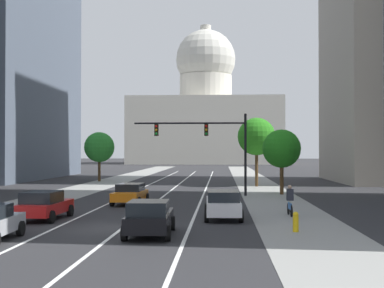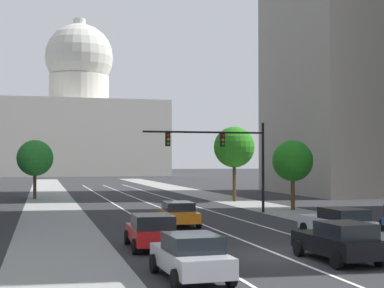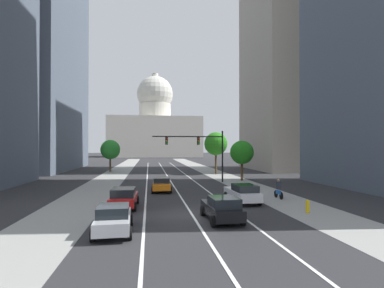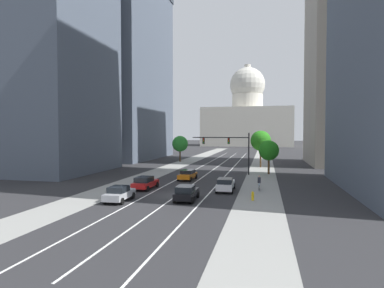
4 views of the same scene
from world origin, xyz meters
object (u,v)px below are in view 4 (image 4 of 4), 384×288
at_px(car_orange, 188,175).
at_px(street_tree_far_right, 261,141).
at_px(street_tree_near_right, 269,151).
at_px(fire_hydrant, 253,196).
at_px(cyclist, 259,183).
at_px(car_silver, 119,193).
at_px(street_tree_mid_left, 180,144).
at_px(car_black, 186,193).
at_px(traffic_signal_mast, 230,145).
at_px(car_red, 145,183).
at_px(capitol_building, 247,118).
at_px(car_white, 226,184).

relative_size(car_orange, street_tree_far_right, 0.62).
bearing_deg(street_tree_near_right, fire_hydrant, -94.75).
bearing_deg(cyclist, fire_hydrant, 173.25).
bearing_deg(car_silver, fire_hydrant, -77.86).
bearing_deg(street_tree_far_right, cyclist, -89.52).
distance_m(cyclist, street_tree_mid_left, 37.87).
distance_m(car_black, traffic_signal_mast, 20.91).
relative_size(fire_hydrant, street_tree_near_right, 0.17).
relative_size(car_red, street_tree_near_right, 0.81).
bearing_deg(cyclist, street_tree_near_right, -6.61).
bearing_deg(cyclist, street_tree_mid_left, 27.23).
bearing_deg(cyclist, traffic_signal_mast, 18.11).
height_order(car_silver, cyclist, cyclist).
bearing_deg(street_tree_far_right, capitol_building, 94.61).
relative_size(car_orange, cyclist, 2.55).
bearing_deg(capitol_building, car_silver, -91.98).
relative_size(car_white, street_tree_far_right, 0.68).
bearing_deg(car_black, car_orange, 11.56).
distance_m(car_black, street_tree_near_right, 23.61).
distance_m(traffic_signal_mast, street_tree_far_right, 12.43).
distance_m(capitol_building, street_tree_far_right, 102.42).
bearing_deg(cyclist, car_black, 135.06).
relative_size(fire_hydrant, street_tree_far_right, 0.13).
relative_size(street_tree_near_right, street_tree_mid_left, 0.92).
xyz_separation_m(car_red, traffic_signal_mast, (8.30, 15.45, 3.88)).
relative_size(car_white, car_silver, 1.14).
bearing_deg(capitol_building, street_tree_far_right, -85.39).
bearing_deg(capitol_building, car_black, -89.33).
xyz_separation_m(capitol_building, street_tree_near_right, (9.61, -111.69, -10.30)).
bearing_deg(car_black, car_red, 49.70).
xyz_separation_m(fire_hydrant, street_tree_mid_left, (-17.87, 38.84, 3.61)).
height_order(car_white, traffic_signal_mast, traffic_signal_mast).
relative_size(car_black, cyclist, 2.54).
bearing_deg(traffic_signal_mast, street_tree_mid_left, 124.41).
xyz_separation_m(capitol_building, car_black, (1.57, -133.69, -13.31)).
bearing_deg(capitol_building, car_orange, -90.74).
relative_size(car_red, traffic_signal_mast, 0.48).
xyz_separation_m(car_black, street_tree_mid_left, (-11.53, 40.28, 3.29)).
relative_size(car_white, street_tree_near_right, 0.89).
xyz_separation_m(car_silver, cyclist, (13.08, 9.13, 0.09)).
bearing_deg(car_black, car_silver, 104.53).
height_order(traffic_signal_mast, fire_hydrant, traffic_signal_mast).
bearing_deg(car_white, street_tree_mid_left, 21.47).
xyz_separation_m(car_white, fire_hydrant, (3.21, -4.44, -0.33)).
xyz_separation_m(street_tree_far_right, street_tree_mid_left, (-18.16, 8.29, -1.01)).
bearing_deg(capitol_building, car_white, -87.90).
distance_m(car_silver, cyclist, 15.95).
xyz_separation_m(car_white, car_black, (-3.12, -5.88, -0.01)).
relative_size(capitol_building, cyclist, 25.23).
height_order(fire_hydrant, street_tree_mid_left, street_tree_mid_left).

